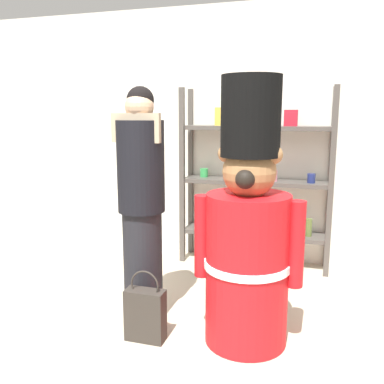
{
  "coord_description": "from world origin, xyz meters",
  "views": [
    {
      "loc": [
        0.95,
        -2.15,
        1.52
      ],
      "look_at": [
        0.14,
        0.51,
        1.0
      ],
      "focal_mm": 39.09,
      "sensor_mm": 36.0,
      "label": 1
    }
  ],
  "objects_px": {
    "teddy_bear_guard": "(248,236)",
    "person_shopper": "(142,203)",
    "shopping_bag": "(145,314)",
    "merchandise_shelf": "(254,178)"
  },
  "relations": [
    {
      "from": "merchandise_shelf",
      "to": "teddy_bear_guard",
      "type": "xyz_separation_m",
      "value": [
        0.19,
        -1.52,
        -0.15
      ]
    },
    {
      "from": "merchandise_shelf",
      "to": "person_shopper",
      "type": "bearing_deg",
      "value": -112.84
    },
    {
      "from": "teddy_bear_guard",
      "to": "shopping_bag",
      "type": "distance_m",
      "value": 0.87
    },
    {
      "from": "person_shopper",
      "to": "shopping_bag",
      "type": "xyz_separation_m",
      "value": [
        0.14,
        -0.29,
        -0.7
      ]
    },
    {
      "from": "merchandise_shelf",
      "to": "teddy_bear_guard",
      "type": "height_order",
      "value": "merchandise_shelf"
    },
    {
      "from": "shopping_bag",
      "to": "person_shopper",
      "type": "bearing_deg",
      "value": 115.5
    },
    {
      "from": "teddy_bear_guard",
      "to": "shopping_bag",
      "type": "relative_size",
      "value": 3.53
    },
    {
      "from": "merchandise_shelf",
      "to": "shopping_bag",
      "type": "xyz_separation_m",
      "value": [
        -0.46,
        -1.71,
        -0.7
      ]
    },
    {
      "from": "teddy_bear_guard",
      "to": "person_shopper",
      "type": "xyz_separation_m",
      "value": [
        -0.79,
        0.1,
        0.15
      ]
    },
    {
      "from": "person_shopper",
      "to": "merchandise_shelf",
      "type": "bearing_deg",
      "value": 67.16
    }
  ]
}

